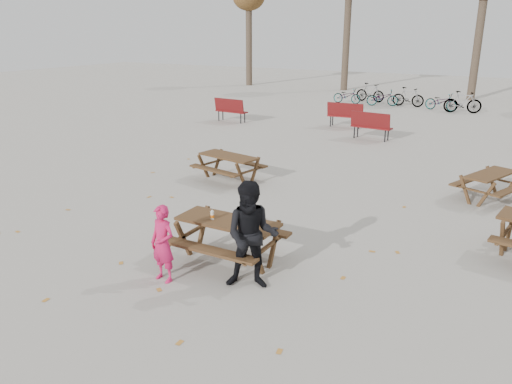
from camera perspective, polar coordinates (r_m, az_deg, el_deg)
The scene contains 12 objects.
ground at distance 8.95m, azimuth -3.16°, elevation -7.85°, with size 80.00×80.00×0.00m, color gray.
main_picnic_table at distance 8.71m, azimuth -3.22°, elevation -4.38°, with size 1.80×1.45×0.78m.
food_tray at distance 8.39m, azimuth -1.48°, elevation -3.76°, with size 0.18×0.11×0.04m, color silver.
bread_roll at distance 8.37m, azimuth -1.48°, elevation -3.49°, with size 0.14×0.06×0.05m, color tan.
soda_bottle at distance 8.67m, azimuth -5.02°, elevation -2.68°, with size 0.07×0.07×0.17m.
child at distance 8.17m, azimuth -10.62°, elevation -5.84°, with size 0.47×0.31×1.29m, color #C91952.
adult at distance 7.75m, azimuth -0.48°, elevation -5.03°, with size 0.85×0.66×1.75m, color black.
picnic_table_north at distance 13.42m, azimuth -3.14°, elevation 2.75°, with size 1.65×1.33×0.71m, color #3A2515, non-canonical shape.
picnic_table_far at distance 13.15m, azimuth 25.08°, elevation 0.57°, with size 1.53×1.23×0.66m, color #3A2515, non-canonical shape.
park_bench_row at distance 20.07m, azimuth 12.38°, elevation 8.01°, with size 13.95×2.45×1.03m.
bicycle_row at distance 27.57m, azimuth 16.39°, elevation 10.30°, with size 7.67×2.47×1.05m.
fallen_leaves at distance 10.78m, azimuth 6.24°, elevation -3.26°, with size 11.00×11.00×0.01m, color #B2742A, non-canonical shape.
Camera 1 is at (4.35, -6.77, 3.93)m, focal length 35.00 mm.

